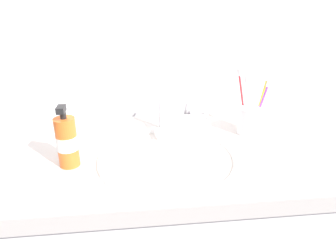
% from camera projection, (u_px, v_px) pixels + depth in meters
% --- Properties ---
extents(tiled_wall_back, '(2.31, 0.04, 2.40)m').
position_uv_depth(tiled_wall_back, '(164.00, 34.00, 1.11)').
color(tiled_wall_back, silver).
rests_on(tiled_wall_back, ground).
extents(sink_basin, '(0.41, 0.41, 0.09)m').
position_uv_depth(sink_basin, '(169.00, 168.00, 0.90)').
color(sink_basin, white).
rests_on(sink_basin, vanity_counter).
extents(faucet, '(0.02, 0.16, 0.12)m').
position_uv_depth(faucet, '(163.00, 116.00, 1.04)').
color(faucet, silver).
rests_on(faucet, sink_basin).
extents(toothbrush_cup, '(0.08, 0.08, 0.09)m').
position_uv_depth(toothbrush_cup, '(250.00, 121.00, 1.03)').
color(toothbrush_cup, white).
rests_on(toothbrush_cup, vanity_counter).
extents(toothbrush_purple, '(0.06, 0.02, 0.18)m').
position_uv_depth(toothbrush_purple, '(262.00, 103.00, 1.01)').
color(toothbrush_purple, purple).
rests_on(toothbrush_purple, toothbrush_cup).
extents(toothbrush_red, '(0.04, 0.05, 0.21)m').
position_uv_depth(toothbrush_red, '(242.00, 96.00, 1.03)').
color(toothbrush_red, red).
rests_on(toothbrush_red, toothbrush_cup).
extents(toothbrush_yellow, '(0.05, 0.03, 0.19)m').
position_uv_depth(toothbrush_yellow, '(261.00, 99.00, 1.02)').
color(toothbrush_yellow, yellow).
rests_on(toothbrush_yellow, toothbrush_cup).
extents(toothbrush_white, '(0.02, 0.04, 0.19)m').
position_uv_depth(toothbrush_white, '(247.00, 99.00, 1.03)').
color(toothbrush_white, white).
rests_on(toothbrush_white, toothbrush_cup).
extents(soap_dispenser, '(0.06, 0.06, 0.18)m').
position_uv_depth(soap_dispenser, '(67.00, 142.00, 0.83)').
color(soap_dispenser, orange).
rests_on(soap_dispenser, vanity_counter).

